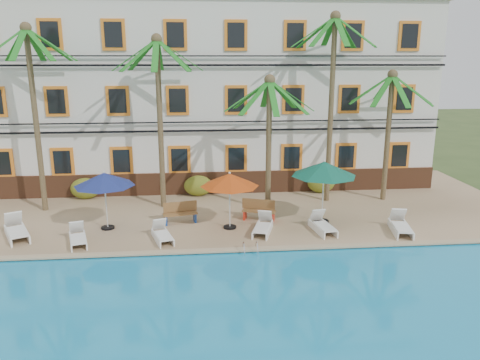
{
  "coord_description": "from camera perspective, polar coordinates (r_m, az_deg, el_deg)",
  "views": [
    {
      "loc": [
        -0.55,
        -17.36,
        7.32
      ],
      "look_at": [
        1.34,
        3.0,
        2.0
      ],
      "focal_mm": 35.0,
      "sensor_mm": 36.0,
      "label": 1
    }
  ],
  "objects": [
    {
      "name": "palm_a",
      "position": [
        23.48,
        -23.92,
        9.48
      ],
      "size": [
        4.15,
        4.15,
        8.64
      ],
      "color": "brown",
      "rests_on": "pool_deck"
    },
    {
      "name": "hotel_building",
      "position": [
        27.42,
        -4.21,
        10.47
      ],
      "size": [
        25.4,
        6.44,
        10.22
      ],
      "color": "silver",
      "rests_on": "pool_deck"
    },
    {
      "name": "pool_deck",
      "position": [
        23.49,
        -3.71,
        -3.28
      ],
      "size": [
        30.0,
        12.0,
        0.25
      ],
      "primitive_type": "cube",
      "color": "tan",
      "rests_on": "ground"
    },
    {
      "name": "umbrella_green",
      "position": [
        20.55,
        10.21,
        1.31
      ],
      "size": [
        2.85,
        2.85,
        2.84
      ],
      "color": "black",
      "rests_on": "pool_deck"
    },
    {
      "name": "bench_right",
      "position": [
        21.12,
        2.38,
        -3.64
      ],
      "size": [
        1.57,
        0.94,
        0.93
      ],
      "color": "olive",
      "rests_on": "pool_deck"
    },
    {
      "name": "lounger_d",
      "position": [
        19.67,
        2.81,
        -5.65
      ],
      "size": [
        1.13,
        1.88,
        0.84
      ],
      "color": "white",
      "rests_on": "pool_deck"
    },
    {
      "name": "umbrella_red",
      "position": [
        19.6,
        -1.28,
        -0.03
      ],
      "size": [
        2.49,
        2.49,
        2.49
      ],
      "color": "black",
      "rests_on": "pool_deck"
    },
    {
      "name": "shrub_mid",
      "position": [
        24.83,
        -5.11,
        -0.7
      ],
      "size": [
        1.5,
        0.9,
        1.1
      ],
      "primitive_type": "ellipsoid",
      "color": "#1D5217",
      "rests_on": "pool_deck"
    },
    {
      "name": "shrub_left",
      "position": [
        25.51,
        -18.34,
        -0.99
      ],
      "size": [
        1.5,
        0.9,
        1.1
      ],
      "primitive_type": "ellipsoid",
      "color": "#1D5217",
      "rests_on": "pool_deck"
    },
    {
      "name": "lounger_e",
      "position": [
        20.08,
        10.0,
        -5.43
      ],
      "size": [
        0.88,
        1.86,
        0.85
      ],
      "color": "white",
      "rests_on": "pool_deck"
    },
    {
      "name": "bench_left",
      "position": [
        20.92,
        -7.34,
        -3.93
      ],
      "size": [
        1.57,
        0.77,
        0.93
      ],
      "color": "olive",
      "rests_on": "pool_deck"
    },
    {
      "name": "umbrella_blue",
      "position": [
        20.33,
        -16.22,
        0.04
      ],
      "size": [
        2.54,
        2.54,
        2.54
      ],
      "color": "black",
      "rests_on": "pool_deck"
    },
    {
      "name": "palm_d",
      "position": [
        23.49,
        11.16,
        11.28
      ],
      "size": [
        4.15,
        4.15,
        9.24
      ],
      "color": "brown",
      "rests_on": "pool_deck"
    },
    {
      "name": "shrub_right",
      "position": [
        25.7,
        9.87,
        -0.33
      ],
      "size": [
        1.5,
        0.9,
        1.1
      ],
      "primitive_type": "ellipsoid",
      "color": "#1D5217",
      "rests_on": "pool_deck"
    },
    {
      "name": "swimming_pool",
      "position": [
        12.64,
        -1.97,
        -20.26
      ],
      "size": [
        26.0,
        12.0,
        0.2
      ],
      "primitive_type": "cube",
      "color": "#1A90C7",
      "rests_on": "ground"
    },
    {
      "name": "palm_c",
      "position": [
        21.67,
        3.56,
        6.88
      ],
      "size": [
        4.15,
        4.15,
        6.4
      ],
      "color": "brown",
      "rests_on": "pool_deck"
    },
    {
      "name": "lounger_c",
      "position": [
        19.1,
        -9.46,
        -6.53
      ],
      "size": [
        1.05,
        1.76,
        0.79
      ],
      "color": "white",
      "rests_on": "pool_deck"
    },
    {
      "name": "ground",
      "position": [
        18.85,
        -3.24,
        -8.29
      ],
      "size": [
        100.0,
        100.0,
        0.0
      ],
      "primitive_type": "plane",
      "color": "#384C23",
      "rests_on": "ground"
    },
    {
      "name": "lounger_f",
      "position": [
        20.77,
        18.99,
        -5.28
      ],
      "size": [
        1.05,
        2.02,
        0.91
      ],
      "color": "white",
      "rests_on": "pool_deck"
    },
    {
      "name": "palm_b",
      "position": [
        22.44,
        -9.83,
        9.66
      ],
      "size": [
        4.15,
        4.15,
        8.18
      ],
      "color": "brown",
      "rests_on": "pool_deck"
    },
    {
      "name": "palm_e",
      "position": [
        24.53,
        17.74,
        7.37
      ],
      "size": [
        4.15,
        4.15,
        6.57
      ],
      "color": "brown",
      "rests_on": "pool_deck"
    },
    {
      "name": "lounger_a",
      "position": [
        21.14,
        -25.6,
        -5.55
      ],
      "size": [
        1.58,
        2.16,
        0.97
      ],
      "color": "white",
      "rests_on": "pool_deck"
    },
    {
      "name": "lounger_b",
      "position": [
        19.58,
        -19.17,
        -6.61
      ],
      "size": [
        1.06,
        1.8,
        0.8
      ],
      "color": "white",
      "rests_on": "pool_deck"
    },
    {
      "name": "pool_ladder",
      "position": [
        17.92,
        1.25,
        -8.65
      ],
      "size": [
        0.54,
        0.74,
        0.74
      ],
      "color": "silver",
      "rests_on": "ground"
    },
    {
      "name": "pool_coping",
      "position": [
        17.91,
        -3.15,
        -8.58
      ],
      "size": [
        30.0,
        0.35,
        0.06
      ],
      "primitive_type": "cube",
      "color": "tan",
      "rests_on": "pool_deck"
    }
  ]
}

